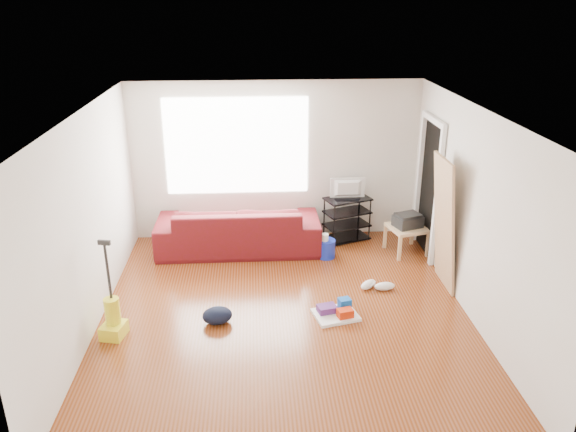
{
  "coord_description": "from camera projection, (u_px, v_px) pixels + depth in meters",
  "views": [
    {
      "loc": [
        -0.34,
        -5.99,
        3.7
      ],
      "look_at": [
        0.08,
        0.6,
        1.07
      ],
      "focal_mm": 35.0,
      "sensor_mm": 36.0,
      "label": 1
    }
  ],
  "objects": [
    {
      "name": "sneakers",
      "position": [
        376.0,
        285.0,
        7.51
      ],
      "size": [
        0.5,
        0.27,
        0.11
      ],
      "rotation": [
        0.0,
        0.0,
        0.27
      ],
      "color": "white",
      "rests_on": "ground"
    },
    {
      "name": "vacuum",
      "position": [
        113.0,
        319.0,
        6.44
      ],
      "size": [
        0.3,
        0.33,
        1.18
      ],
      "rotation": [
        0.0,
        0.0,
        -0.23
      ],
      "color": "yellow",
      "rests_on": "ground"
    },
    {
      "name": "tv_stand",
      "position": [
        347.0,
        218.0,
        8.93
      ],
      "size": [
        0.8,
        0.62,
        0.7
      ],
      "rotation": [
        0.0,
        0.0,
        0.35
      ],
      "color": "black",
      "rests_on": "ground"
    },
    {
      "name": "side_table",
      "position": [
        407.0,
        231.0,
        8.49
      ],
      "size": [
        0.63,
        0.63,
        0.42
      ],
      "rotation": [
        0.0,
        0.0,
        0.24
      ],
      "color": "#DBB079",
      "rests_on": "ground"
    },
    {
      "name": "sofa",
      "position": [
        239.0,
        249.0,
        8.71
      ],
      "size": [
        2.47,
        0.96,
        0.72
      ],
      "primitive_type": "imported",
      "rotation": [
        0.0,
        0.0,
        3.14
      ],
      "color": "#4E110E",
      "rests_on": "ground"
    },
    {
      "name": "room",
      "position": [
        290.0,
        216.0,
        6.62
      ],
      "size": [
        4.51,
        5.01,
        2.51
      ],
      "color": "#632608",
      "rests_on": "ground"
    },
    {
      "name": "tv",
      "position": [
        348.0,
        189.0,
        8.75
      ],
      "size": [
        0.55,
        0.07,
        0.32
      ],
      "primitive_type": "imported",
      "rotation": [
        0.0,
        0.0,
        3.14
      ],
      "color": "black",
      "rests_on": "tv_stand"
    },
    {
      "name": "cleaning_tray",
      "position": [
        337.0,
        312.0,
        6.89
      ],
      "size": [
        0.6,
        0.53,
        0.19
      ],
      "rotation": [
        0.0,
        0.0,
        0.25
      ],
      "color": "white",
      "rests_on": "ground"
    },
    {
      "name": "toilet_paper",
      "position": [
        324.0,
        246.0,
        8.37
      ],
      "size": [
        0.11,
        0.11,
        0.1
      ],
      "primitive_type": "cylinder",
      "color": "white",
      "rests_on": "bucket"
    },
    {
      "name": "printer",
      "position": [
        408.0,
        220.0,
        8.42
      ],
      "size": [
        0.47,
        0.41,
        0.2
      ],
      "rotation": [
        0.0,
        0.0,
        0.34
      ],
      "color": "black",
      "rests_on": "side_table"
    },
    {
      "name": "backpack",
      "position": [
        218.0,
        322.0,
        6.77
      ],
      "size": [
        0.4,
        0.34,
        0.2
      ],
      "primitive_type": "ellipsoid",
      "rotation": [
        0.0,
        0.0,
        0.17
      ],
      "color": "black",
      "rests_on": "ground"
    },
    {
      "name": "bucket",
      "position": [
        326.0,
        257.0,
        8.45
      ],
      "size": [
        0.3,
        0.3,
        0.28
      ],
      "primitive_type": "cylinder",
      "rotation": [
        0.0,
        0.0,
        0.08
      ],
      "color": "#1528AE",
      "rests_on": "ground"
    },
    {
      "name": "door_panel",
      "position": [
        437.0,
        284.0,
        7.67
      ],
      "size": [
        0.22,
        0.72,
        1.78
      ],
      "primitive_type": "cube",
      "rotation": [
        0.0,
        -0.1,
        0.0
      ],
      "color": "#A9794B",
      "rests_on": "ground"
    }
  ]
}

